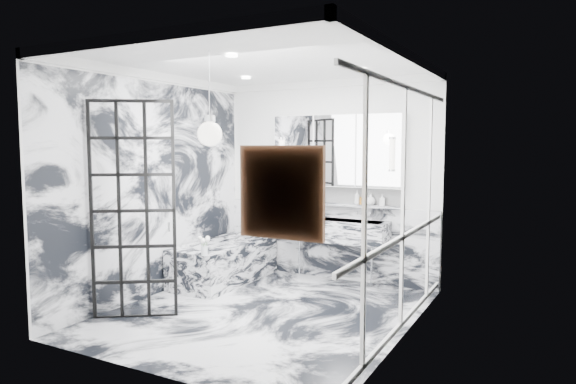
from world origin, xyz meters
The scene contains 25 objects.
floor centered at (0.00, 0.00, 0.00)m, with size 3.60×3.60×0.00m, color silver.
ceiling centered at (0.00, 0.00, 2.80)m, with size 3.60×3.60×0.00m, color white.
wall_back centered at (0.00, 1.80, 1.40)m, with size 3.60×3.60×0.00m, color white.
wall_front centered at (0.00, -1.80, 1.40)m, with size 3.60×3.60×0.00m, color white.
wall_left centered at (-1.60, 0.00, 1.40)m, with size 3.60×3.60×0.00m, color white.
wall_right centered at (1.60, 0.00, 1.40)m, with size 3.60×3.60×0.00m, color white.
marble_clad_back centered at (0.00, 1.78, 0.53)m, with size 3.18×0.05×1.05m, color silver.
marble_clad_left centered at (-1.59, 0.00, 1.34)m, with size 0.02×3.56×2.68m, color silver.
panel_molding centered at (1.58, 0.00, 1.30)m, with size 0.03×3.40×2.30m, color white.
soap_bottle_a centered at (0.47, 1.71, 1.18)m, with size 0.07×0.07×0.19m, color #8C5919.
soap_bottle_b centered at (0.82, 1.71, 1.17)m, with size 0.07×0.07×0.15m, color #4C4C51.
soap_bottle_c centered at (0.66, 1.71, 1.17)m, with size 0.12×0.12×0.16m, color silver.
face_pot centered at (-0.08, 1.71, 1.17)m, with size 0.14×0.14×0.14m, color white.
amber_bottle centered at (0.53, 1.71, 1.14)m, with size 0.04×0.04×0.10m, color #8C5919.
flower_vase centered at (-0.89, 0.07, 0.61)m, with size 0.08×0.08×0.12m, color silver.
crittall_door centered at (-1.18, -0.80, 1.18)m, with size 0.88×0.04×2.37m, color black, non-canonical shape.
artwork centered at (1.20, -1.76, 1.57)m, with size 0.56×0.05×0.56m, color #C09013.
pendant_light centered at (0.08, -1.08, 2.00)m, with size 0.22×0.22×0.22m, color white.
trough_sink centered at (0.15, 1.55, 0.73)m, with size 1.60×0.45×0.30m, color silver.
ledge centered at (0.15, 1.72, 1.07)m, with size 1.90×0.14×0.04m, color silver.
subway_tile centered at (0.15, 1.78, 1.21)m, with size 1.90×0.03×0.23m, color white.
mirror_cabinet centered at (0.15, 1.73, 1.82)m, with size 1.90×0.16×1.00m, color white.
sconce_left centered at (-0.67, 1.63, 1.78)m, with size 0.07×0.07×0.40m, color white.
sconce_right centered at (0.97, 1.63, 1.78)m, with size 0.07×0.07×0.40m, color white.
bathtub centered at (-1.18, 0.90, 0.28)m, with size 0.75×1.65×0.55m, color silver.
Camera 1 is at (2.93, -4.89, 1.90)m, focal length 32.00 mm.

